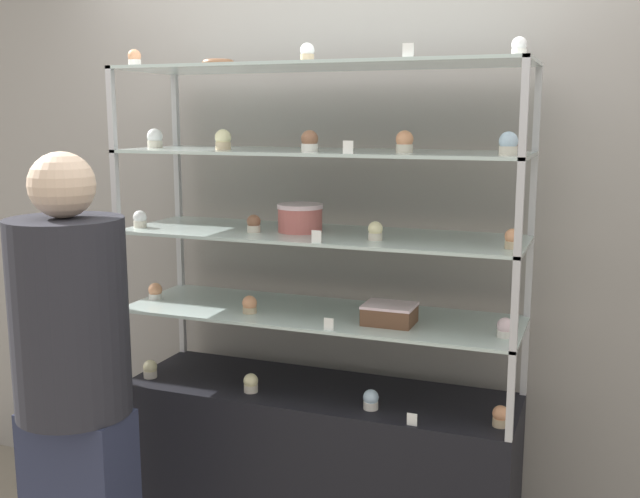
# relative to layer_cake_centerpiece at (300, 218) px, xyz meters

# --- Properties ---
(back_wall) EXTENTS (8.00, 0.05, 2.60)m
(back_wall) POSITION_rel_layer_cake_centerpiece_xyz_m (0.08, 0.38, -0.10)
(back_wall) COLOR gray
(back_wall) RESTS_ON ground_plane
(display_base) EXTENTS (1.54, 0.48, 0.72)m
(display_base) POSITION_rel_layer_cake_centerpiece_xyz_m (0.08, -0.00, -1.04)
(display_base) COLOR black
(display_base) RESTS_ON ground_plane
(display_riser_lower) EXTENTS (1.54, 0.48, 0.31)m
(display_riser_lower) POSITION_rel_layer_cake_centerpiece_xyz_m (0.08, -0.00, -0.38)
(display_riser_lower) COLOR #B7B7BC
(display_riser_lower) RESTS_ON display_base
(display_riser_middle) EXTENTS (1.54, 0.48, 0.31)m
(display_riser_middle) POSITION_rel_layer_cake_centerpiece_xyz_m (0.08, -0.00, -0.07)
(display_riser_middle) COLOR #B7B7BC
(display_riser_middle) RESTS_ON display_riser_lower
(display_riser_upper) EXTENTS (1.54, 0.48, 0.31)m
(display_riser_upper) POSITION_rel_layer_cake_centerpiece_xyz_m (0.08, -0.00, 0.24)
(display_riser_upper) COLOR #B7B7BC
(display_riser_upper) RESTS_ON display_riser_middle
(display_riser_top) EXTENTS (1.54, 0.48, 0.31)m
(display_riser_top) POSITION_rel_layer_cake_centerpiece_xyz_m (0.08, -0.00, 0.55)
(display_riser_top) COLOR #B7B7BC
(display_riser_top) RESTS_ON display_riser_upper
(layer_cake_centerpiece) EXTENTS (0.18, 0.18, 0.11)m
(layer_cake_centerpiece) POSITION_rel_layer_cake_centerpiece_xyz_m (0.00, 0.00, 0.00)
(layer_cake_centerpiece) COLOR #C66660
(layer_cake_centerpiece) RESTS_ON display_riser_middle
(sheet_cake_frosted) EXTENTS (0.19, 0.15, 0.07)m
(sheet_cake_frosted) POSITION_rel_layer_cake_centerpiece_xyz_m (0.38, -0.06, -0.33)
(sheet_cake_frosted) COLOR brown
(sheet_cake_frosted) RESTS_ON display_riser_lower
(cupcake_0) EXTENTS (0.06, 0.06, 0.07)m
(cupcake_0) POSITION_rel_layer_cake_centerpiece_xyz_m (-0.62, -0.13, -0.64)
(cupcake_0) COLOR beige
(cupcake_0) RESTS_ON display_base
(cupcake_1) EXTENTS (0.06, 0.06, 0.07)m
(cupcake_1) POSITION_rel_layer_cake_centerpiece_xyz_m (-0.16, -0.13, -0.64)
(cupcake_1) COLOR beige
(cupcake_1) RESTS_ON display_base
(cupcake_2) EXTENTS (0.06, 0.06, 0.07)m
(cupcake_2) POSITION_rel_layer_cake_centerpiece_xyz_m (0.33, -0.13, -0.64)
(cupcake_2) COLOR white
(cupcake_2) RESTS_ON display_base
(cupcake_3) EXTENTS (0.06, 0.06, 0.07)m
(cupcake_3) POSITION_rel_layer_cake_centerpiece_xyz_m (0.79, -0.11, -0.64)
(cupcake_3) COLOR #CCB28C
(cupcake_3) RESTS_ON display_base
(price_tag_0) EXTENTS (0.04, 0.00, 0.04)m
(price_tag_0) POSITION_rel_layer_cake_centerpiece_xyz_m (0.51, -0.22, -0.66)
(price_tag_0) COLOR white
(price_tag_0) RESTS_ON display_base
(cupcake_4) EXTENTS (0.06, 0.06, 0.07)m
(cupcake_4) POSITION_rel_layer_cake_centerpiece_xyz_m (-0.63, -0.04, -0.33)
(cupcake_4) COLOR white
(cupcake_4) RESTS_ON display_riser_lower
(cupcake_5) EXTENTS (0.06, 0.06, 0.07)m
(cupcake_5) POSITION_rel_layer_cake_centerpiece_xyz_m (-0.17, -0.11, -0.33)
(cupcake_5) COLOR #CCB28C
(cupcake_5) RESTS_ON display_riser_lower
(cupcake_6) EXTENTS (0.06, 0.06, 0.07)m
(cupcake_6) POSITION_rel_layer_cake_centerpiece_xyz_m (0.79, -0.08, -0.33)
(cupcake_6) COLOR white
(cupcake_6) RESTS_ON display_riser_lower
(price_tag_1) EXTENTS (0.04, 0.00, 0.04)m
(price_tag_1) POSITION_rel_layer_cake_centerpiece_xyz_m (0.20, -0.22, -0.34)
(price_tag_1) COLOR white
(price_tag_1) RESTS_ON display_riser_lower
(cupcake_7) EXTENTS (0.05, 0.05, 0.07)m
(cupcake_7) POSITION_rel_layer_cake_centerpiece_xyz_m (-0.64, -0.12, -0.02)
(cupcake_7) COLOR beige
(cupcake_7) RESTS_ON display_riser_middle
(cupcake_8) EXTENTS (0.05, 0.05, 0.07)m
(cupcake_8) POSITION_rel_layer_cake_centerpiece_xyz_m (-0.16, -0.07, -0.02)
(cupcake_8) COLOR beige
(cupcake_8) RESTS_ON display_riser_middle
(cupcake_9) EXTENTS (0.05, 0.05, 0.07)m
(cupcake_9) POSITION_rel_layer_cake_centerpiece_xyz_m (0.33, -0.09, -0.02)
(cupcake_9) COLOR beige
(cupcake_9) RESTS_ON display_riser_middle
(cupcake_10) EXTENTS (0.05, 0.05, 0.07)m
(cupcake_10) POSITION_rel_layer_cake_centerpiece_xyz_m (0.81, -0.09, -0.02)
(cupcake_10) COLOR #CCB28C
(cupcake_10) RESTS_ON display_riser_middle
(price_tag_2) EXTENTS (0.04, 0.00, 0.04)m
(price_tag_2) POSITION_rel_layer_cake_centerpiece_xyz_m (0.15, -0.22, -0.03)
(price_tag_2) COLOR white
(price_tag_2) RESTS_ON display_riser_middle
(cupcake_11) EXTENTS (0.06, 0.06, 0.08)m
(cupcake_11) POSITION_rel_layer_cake_centerpiece_xyz_m (-0.61, -0.04, 0.29)
(cupcake_11) COLOR beige
(cupcake_11) RESTS_ON display_riser_upper
(cupcake_12) EXTENTS (0.06, 0.06, 0.08)m
(cupcake_12) POSITION_rel_layer_cake_centerpiece_xyz_m (-0.28, -0.08, 0.29)
(cupcake_12) COLOR #CCB28C
(cupcake_12) RESTS_ON display_riser_upper
(cupcake_13) EXTENTS (0.06, 0.06, 0.08)m
(cupcake_13) POSITION_rel_layer_cake_centerpiece_xyz_m (0.09, -0.13, 0.29)
(cupcake_13) COLOR white
(cupcake_13) RESTS_ON display_riser_upper
(cupcake_14) EXTENTS (0.06, 0.06, 0.08)m
(cupcake_14) POSITION_rel_layer_cake_centerpiece_xyz_m (0.42, -0.06, 0.29)
(cupcake_14) COLOR beige
(cupcake_14) RESTS_ON display_riser_upper
(cupcake_15) EXTENTS (0.06, 0.06, 0.08)m
(cupcake_15) POSITION_rel_layer_cake_centerpiece_xyz_m (0.78, -0.11, 0.29)
(cupcake_15) COLOR beige
(cupcake_15) RESTS_ON display_riser_upper
(price_tag_3) EXTENTS (0.04, 0.00, 0.04)m
(price_tag_3) POSITION_rel_layer_cake_centerpiece_xyz_m (0.27, -0.22, 0.28)
(price_tag_3) COLOR white
(price_tag_3) RESTS_ON display_riser_upper
(cupcake_16) EXTENTS (0.05, 0.05, 0.07)m
(cupcake_16) POSITION_rel_layer_cake_centerpiece_xyz_m (-0.64, -0.11, 0.60)
(cupcake_16) COLOR white
(cupcake_16) RESTS_ON display_riser_top
(cupcake_17) EXTENTS (0.05, 0.05, 0.07)m
(cupcake_17) POSITION_rel_layer_cake_centerpiece_xyz_m (0.07, -0.11, 0.60)
(cupcake_17) COLOR #CCB28C
(cupcake_17) RESTS_ON display_riser_top
(cupcake_18) EXTENTS (0.05, 0.05, 0.07)m
(cupcake_18) POSITION_rel_layer_cake_centerpiece_xyz_m (0.80, -0.06, 0.60)
(cupcake_18) COLOR white
(cupcake_18) RESTS_ON display_riser_top
(price_tag_4) EXTENTS (0.04, 0.00, 0.04)m
(price_tag_4) POSITION_rel_layer_cake_centerpiece_xyz_m (0.47, -0.22, 0.59)
(price_tag_4) COLOR white
(price_tag_4) RESTS_ON display_riser_top
(donut_glazed) EXTENTS (0.13, 0.13, 0.03)m
(donut_glazed) POSITION_rel_layer_cake_centerpiece_xyz_m (-0.37, 0.05, 0.59)
(donut_glazed) COLOR brown
(donut_glazed) RESTS_ON display_riser_top
(customer_figure) EXTENTS (0.39, 0.39, 1.67)m
(customer_figure) POSITION_rel_layer_cake_centerpiece_xyz_m (-0.58, -0.64, -0.51)
(customer_figure) COLOR #282D47
(customer_figure) RESTS_ON ground_plane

